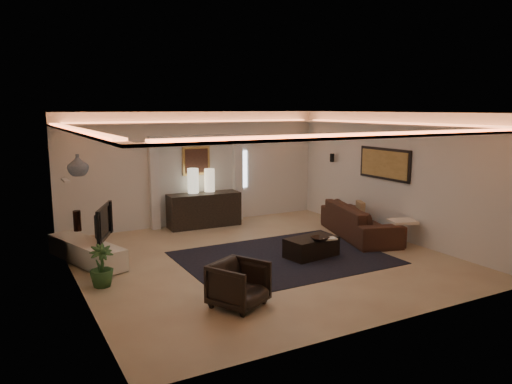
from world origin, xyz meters
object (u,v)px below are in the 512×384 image
console (204,211)px  armchair (239,284)px  coffee_table (311,247)px  sofa (360,221)px

console → armchair: bearing=-104.3°
armchair → coffee_table: bearing=4.2°
console → sofa: size_ratio=0.71×
console → coffee_table: console is taller
coffee_table → console: bearing=96.0°
armchair → console: bearing=44.7°
sofa → console: bearing=62.7°
coffee_table → armchair: size_ratio=1.39×
coffee_table → sofa: bearing=13.4°
coffee_table → armchair: 2.88m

